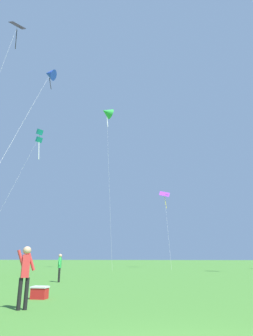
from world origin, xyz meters
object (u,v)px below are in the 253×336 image
Objects in this scene: kite_purple_streamer at (165,197)px; person_in_blue_jacket at (25,271)px; kite_black_large at (15,34)px; kite_blue_delta at (50,74)px; person_in_red_shirt at (60,265)px; picnic_cooler at (40,292)px; kite_green_small at (107,112)px; kite_teal_box at (39,137)px.

kite_purple_streamer reaches higher than person_in_blue_jacket.
kite_blue_delta is at bearing -34.02° from kite_black_large.
kite_purple_streamer is 6.93× the size of person_in_red_shirt.
picnic_cooler is at bearing -60.26° from kite_blue_delta.
kite_green_small is 36.50m from picnic_cooler.
picnic_cooler is at bearing -71.58° from person_in_red_shirt.
person_in_red_shirt is (9.79, -6.27, -24.67)m from kite_black_large.
kite_blue_delta is 27.83× the size of picnic_cooler.
kite_teal_box is 32.62× the size of picnic_cooler.
kite_teal_box is at bearing 119.88° from picnic_cooler.
kite_teal_box reaches higher than person_in_blue_jacket.
picnic_cooler is (2.47, -7.40, -0.78)m from person_in_red_shirt.
kite_black_large is (-6.90, -14.64, 3.04)m from kite_green_small.
person_in_red_shirt is at bearing -100.33° from kite_purple_streamer.
kite_green_small is at bearing 97.89° from person_in_red_shirt.
kite_purple_streamer is at bearing 73.78° from kite_blue_delta.
kite_purple_streamer is at bearing 27.07° from kite_teal_box.
person_in_blue_jacket is 2.96× the size of picnic_cooler.
kite_purple_streamer is at bearing 85.86° from picnic_cooler.
kite_black_large is (-14.77, -21.00, 15.23)m from kite_purple_streamer.
kite_teal_box reaches higher than kite_blue_delta.
kite_purple_streamer is at bearing 87.09° from person_in_blue_jacket.
kite_teal_box is 11.02× the size of person_in_blue_jacket.
kite_blue_delta is at bearing -60.04° from kite_teal_box.
person_in_red_shirt is at bearing 108.42° from picnic_cooler.
kite_green_small is 1.21× the size of kite_teal_box.
kite_purple_streamer is 38.20m from person_in_blue_jacket.
kite_green_small is at bearing 14.77° from kite_teal_box.
kite_teal_box is at bearing 118.80° from person_in_blue_jacket.
picnic_cooler is at bearing -60.12° from kite_teal_box.
kite_black_large reaches higher than kite_green_small.
kite_green_small is 10.69m from kite_teal_box.
person_in_blue_jacket is 1.06× the size of person_in_red_shirt.
kite_teal_box is 36.45m from person_in_blue_jacket.
kite_purple_streamer is 0.41× the size of kite_black_large.
person_in_blue_jacket is (5.99, -30.61, -21.56)m from kite_green_small.
kite_green_small is 30.22m from person_in_red_shirt.
picnic_cooler is (5.02, -8.79, -15.87)m from kite_blue_delta.
kite_teal_box is at bearing -152.93° from kite_purple_streamer.
kite_green_small reaches higher than kite_teal_box.
kite_teal_box is (-17.34, -8.86, 7.91)m from kite_purple_streamer.
kite_green_small is at bearing 101.07° from person_in_blue_jacket.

